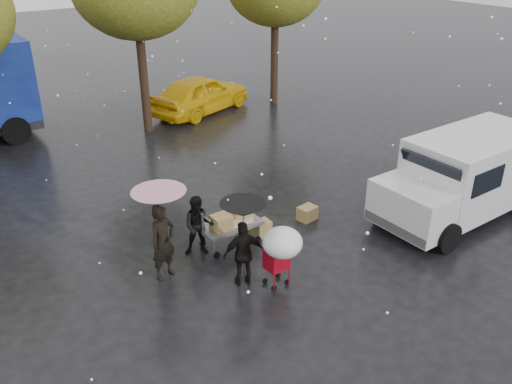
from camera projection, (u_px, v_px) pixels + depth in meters
ground at (244, 279)px, 11.99m from camera, size 90.00×90.00×0.00m
person_pink at (163, 242)px, 11.69m from camera, size 0.73×0.58×1.76m
person_middle at (199, 226)px, 12.59m from camera, size 0.91×0.86×1.49m
person_black at (244, 254)px, 11.51m from camera, size 0.96×0.64×1.52m
umbrella_pink at (159, 198)px, 11.21m from camera, size 1.15×1.15×2.11m
umbrella_black at (243, 210)px, 11.04m from camera, size 0.97×0.97×1.97m
vendor_cart at (233, 218)px, 12.99m from camera, size 1.52×0.80×1.27m
shopping_cart at (281, 245)px, 11.23m from camera, size 0.84×0.84×1.46m
white_van at (464, 175)px, 14.12m from camera, size 4.91×2.18×2.20m
box_ground_near at (261, 228)px, 13.57m from camera, size 0.47×0.38×0.40m
box_ground_far at (307, 213)px, 14.31m from camera, size 0.52×0.43×0.37m
yellow_taxi at (200, 94)px, 22.25m from camera, size 4.95×3.18×1.57m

